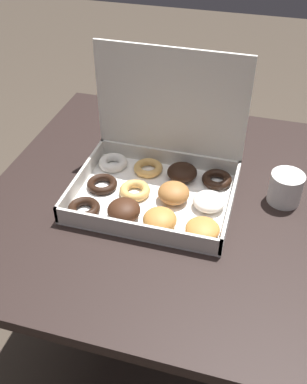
{
  "coord_description": "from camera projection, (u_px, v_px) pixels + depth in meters",
  "views": [
    {
      "loc": [
        0.19,
        -0.9,
        1.5
      ],
      "look_at": [
        -0.05,
        -0.03,
        0.77
      ],
      "focal_mm": 42.0,
      "sensor_mm": 36.0,
      "label": 1
    }
  ],
  "objects": [
    {
      "name": "ground_plane",
      "position": [
        170.0,
        351.0,
        1.66
      ],
      "size": [
        8.0,
        8.0,
        0.0
      ],
      "primitive_type": "plane",
      "color": "#42382D"
    },
    {
      "name": "dining_table",
      "position": [
        175.0,
        224.0,
        1.25
      ],
      "size": [
        0.99,
        0.95,
        0.75
      ],
      "color": "black",
      "rests_on": "ground_plane"
    },
    {
      "name": "donut_box",
      "position": [
        160.0,
        176.0,
        1.16
      ],
      "size": [
        0.41,
        0.33,
        0.35
      ],
      "color": "white",
      "rests_on": "dining_table"
    },
    {
      "name": "coffee_mug",
      "position": [
        286.0,
        188.0,
        1.14
      ],
      "size": [
        0.08,
        0.08,
        0.08
      ],
      "color": "white",
      "rests_on": "dining_table"
    }
  ]
}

